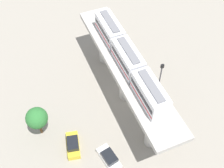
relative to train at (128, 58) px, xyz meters
The scene contains 7 objects.
ground_plane 9.55m from the train, 90.00° to the right, with size 120.00×120.00×0.00m, color gray.
viaduct 3.53m from the train, 90.00° to the right, with size 5.20×28.85×8.02m.
train is the anchor object (origin of this frame).
parked_car_yellow 15.13m from the train, 26.48° to the left, with size 2.64×4.48×1.76m.
parked_car_white 14.66m from the train, 54.05° to the left, with size 2.54×4.46×1.76m.
tree_near_viaduct 15.82m from the train, ahead, with size 3.25×3.25×5.70m.
signal_post 6.36m from the train, 131.15° to the left, with size 0.44×0.28×10.62m.
Camera 1 is at (13.30, 26.41, 39.21)m, focal length 45.98 mm.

